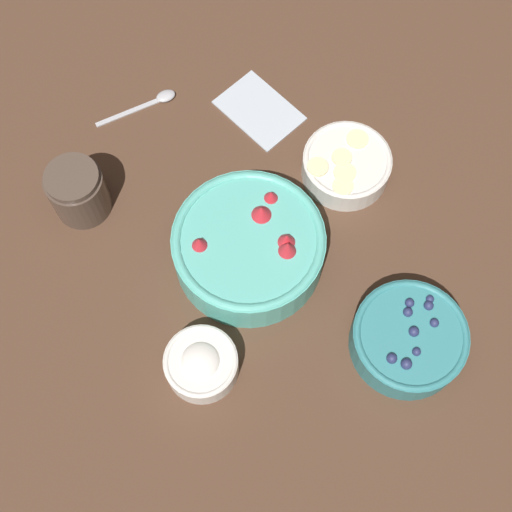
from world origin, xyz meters
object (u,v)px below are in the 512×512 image
(bowl_strawberries, at_px, (249,246))
(bowl_blueberries, at_px, (409,339))
(bowl_bananas, at_px, (346,165))
(bowl_cream, at_px, (201,364))
(jar_chocolate, at_px, (79,192))

(bowl_strawberries, height_order, bowl_blueberries, bowl_strawberries)
(bowl_bananas, relative_size, bowl_cream, 1.34)
(bowl_strawberries, height_order, jar_chocolate, bowl_strawberries)
(bowl_bananas, bearing_deg, jar_chocolate, 39.83)
(bowl_strawberries, bearing_deg, jar_chocolate, 12.89)
(bowl_blueberries, height_order, bowl_bananas, bowl_blueberries)
(bowl_strawberries, height_order, bowl_bananas, bowl_strawberries)
(bowl_blueberries, bearing_deg, jar_chocolate, 6.90)
(jar_chocolate, bearing_deg, bowl_blueberries, -173.10)
(bowl_blueberries, distance_m, jar_chocolate, 0.52)
(bowl_bananas, xyz_separation_m, jar_chocolate, (0.31, 0.26, 0.01))
(bowl_bananas, relative_size, jar_chocolate, 1.51)
(bowl_strawberries, distance_m, bowl_blueberries, 0.26)
(bowl_blueberries, distance_m, bowl_cream, 0.29)
(bowl_blueberries, xyz_separation_m, bowl_bananas, (0.21, -0.20, -0.01))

